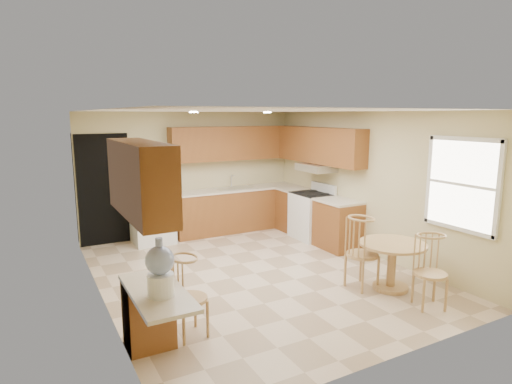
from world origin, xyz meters
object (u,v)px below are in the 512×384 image
chair_desk (192,291)px  water_crock (160,270)px  dining_table (392,259)px  stove (312,215)px  refrigerator (152,200)px  chair_table_b (437,267)px  chair_table_a (368,247)px

chair_desk → water_crock: (-0.45, -0.42, 0.46)m
chair_desk → dining_table: bearing=81.9°
stove → refrigerator: bearing=157.0°
stove → water_crock: size_ratio=1.95×
stove → water_crock: water_crock is taller
stove → dining_table: (-0.52, -2.63, -0.02)m
chair_table_b → chair_desk: (-2.95, 0.78, -0.01)m
refrigerator → dining_table: 4.53m
chair_table_b → chair_desk: size_ratio=1.02×
chair_desk → water_crock: bearing=-54.3°
refrigerator → chair_table_a: bearing=-61.3°
chair_table_a → chair_table_b: chair_table_a is taller
refrigerator → chair_desk: bearing=-98.9°
chair_table_a → stove: bearing=155.3°
refrigerator → chair_table_a: size_ratio=1.64×
stove → chair_table_b: size_ratio=1.16×
chair_table_a → water_crock: water_crock is taller
refrigerator → water_crock: size_ratio=3.02×
stove → chair_desk: (-3.47, -2.60, 0.09)m
refrigerator → chair_table_b: 5.17m
dining_table → chair_desk: chair_desk is taller
dining_table → water_crock: bearing=-173.5°
stove → chair_table_b: (-0.52, -3.37, 0.10)m
refrigerator → water_crock: bearing=-103.9°
chair_table_a → chair_desk: (-2.63, -0.12, -0.06)m
stove → chair_desk: size_ratio=1.18×
stove → dining_table: size_ratio=1.18×
refrigerator → water_crock: refrigerator is taller
refrigerator → dining_table: refrigerator is taller
chair_desk → refrigerator: bearing=163.6°
refrigerator → chair_table_b: (2.35, -4.59, -0.27)m
chair_table_b → water_crock: 3.45m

